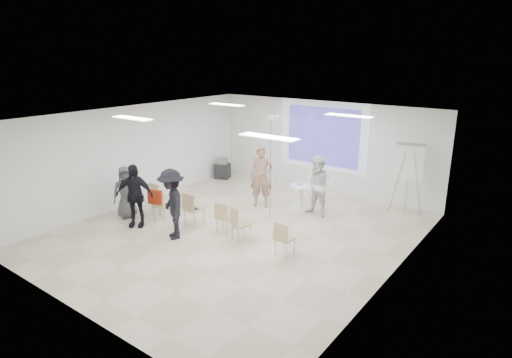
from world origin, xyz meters
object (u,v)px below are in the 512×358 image
Objects in this scene: player_left at (261,172)px; chair_left_inner at (192,207)px; av_cart at (223,169)px; chair_left_mid at (160,204)px; audience_mid at (172,200)px; player_right at (318,183)px; chair_center at (223,215)px; chair_right_inner at (238,221)px; audience_outer at (126,189)px; flipchart_easel at (409,163)px; pedestal_table at (301,196)px; chair_right_far at (283,236)px; laptop at (194,208)px; chair_far_left at (157,196)px; audience_left at (134,191)px.

player_left is 2.30× the size of chair_left_inner.
av_cart is at bearing 121.34° from chair_left_inner.
chair_left_mid is 0.41× the size of audience_mid.
player_right is 2.91m from chair_center.
chair_right_inner is at bearing 61.95° from audience_mid.
flipchart_easel reaches higher than audience_outer.
chair_center is at bearing -105.89° from player_left.
pedestal_table is at bearing -3.11° from player_left.
pedestal_table is 3.11m from chair_right_far.
chair_left_inner reaches higher than pedestal_table.
chair_left_mid is at bearing -132.70° from player_right.
chair_center reaches higher than pedestal_table.
player_right is at bearing -37.27° from av_cart.
audience_outer is (-4.24, -3.32, -0.13)m from player_right.
audience_outer is at bearing -168.95° from chair_right_far.
audience_mid reaches higher than chair_right_inner.
audience_outer is at bearing -174.44° from chair_left_mid.
chair_left_inner is 1.05× the size of chair_right_inner.
av_cart is (-2.92, 1.59, -0.70)m from player_left.
av_cart is at bearing 150.41° from audience_mid.
audience_mid is (0.15, -0.92, 0.51)m from laptop.
av_cart is (-3.95, 3.97, -0.16)m from chair_right_inner.
player_right is 2.82m from chair_right_far.
chair_far_left reaches higher than chair_center.
audience_mid is 2.10m from audience_outer.
laptop is at bearing 172.30° from chair_center.
audience_left is (-1.23, -0.97, 0.48)m from laptop.
chair_center is 0.39× the size of flipchart_easel.
chair_left_mid is 4.40m from av_cart.
chair_left_inner is at bearing -176.41° from chair_right_far.
audience_mid reaches higher than chair_left_inner.
chair_far_left is at bearing -176.60° from audience_mid.
laptop is at bearing -149.88° from flipchart_easel.
player_right reaches higher than chair_left_inner.
audience_mid is at bearing -126.45° from chair_right_inner.
player_left reaches higher than av_cart.
chair_right_far is (4.37, -0.11, -0.07)m from chair_far_left.
flipchart_easel is (6.21, 4.93, 0.70)m from audience_outer.
flipchart_easel is (2.61, 1.48, 1.11)m from pedestal_table.
player_left is 2.41m from laptop.
chair_left_inner is at bearing 90.12° from laptop.
chair_center is at bearing 10.90° from chair_left_inner.
audience_left is at bearing -145.13° from audience_mid.
audience_outer is at bearing -155.97° from flipchart_easel.
chair_right_inner is at bearing -136.29° from flipchart_easel.
chair_center is 1.38m from audience_mid.
player_right is at bearing 50.00° from chair_left_inner.
audience_left is at bearing -128.17° from pedestal_table.
audience_left is (-1.23, -0.87, 0.43)m from chair_left_inner.
chair_far_left is 1.18× the size of av_cart.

